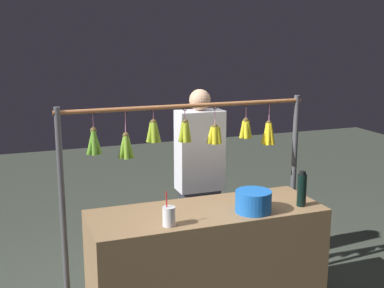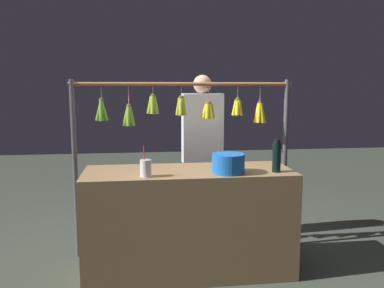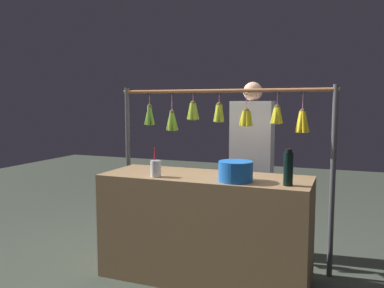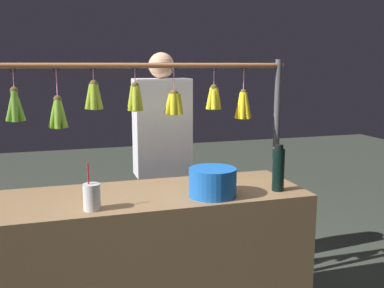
{
  "view_description": "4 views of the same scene",
  "coord_description": "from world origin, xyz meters",
  "px_view_note": "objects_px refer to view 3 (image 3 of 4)",
  "views": [
    {
      "loc": [
        1.27,
        3.14,
        2.08
      ],
      "look_at": [
        0.11,
        0.0,
        1.33
      ],
      "focal_mm": 47.49,
      "sensor_mm": 36.0,
      "label": 1
    },
    {
      "loc": [
        0.37,
        3.08,
        1.51
      ],
      "look_at": [
        -0.03,
        0.0,
        1.06
      ],
      "focal_mm": 37.15,
      "sensor_mm": 36.0,
      "label": 2
    },
    {
      "loc": [
        -1.04,
        2.92,
        1.42
      ],
      "look_at": [
        0.11,
        0.0,
        1.1
      ],
      "focal_mm": 36.83,
      "sensor_mm": 36.0,
      "label": 3
    },
    {
      "loc": [
        0.48,
        2.3,
        1.54
      ],
      "look_at": [
        -0.22,
        0.0,
        1.11
      ],
      "focal_mm": 41.67,
      "sensor_mm": 36.0,
      "label": 4
    }
  ],
  "objects_px": {
    "drink_cup": "(156,169)",
    "vendor_person": "(252,169)",
    "blue_bucket": "(236,171)",
    "water_bottle": "(288,168)"
  },
  "relations": [
    {
      "from": "drink_cup",
      "to": "vendor_person",
      "type": "relative_size",
      "value": 0.14
    },
    {
      "from": "blue_bucket",
      "to": "vendor_person",
      "type": "bearing_deg",
      "value": -85.05
    },
    {
      "from": "drink_cup",
      "to": "vendor_person",
      "type": "height_order",
      "value": "vendor_person"
    },
    {
      "from": "vendor_person",
      "to": "water_bottle",
      "type": "bearing_deg",
      "value": 117.95
    },
    {
      "from": "blue_bucket",
      "to": "vendor_person",
      "type": "distance_m",
      "value": 0.86
    },
    {
      "from": "water_bottle",
      "to": "vendor_person",
      "type": "bearing_deg",
      "value": -62.05
    },
    {
      "from": "water_bottle",
      "to": "vendor_person",
      "type": "xyz_separation_m",
      "value": [
        0.45,
        -0.86,
        -0.17
      ]
    },
    {
      "from": "vendor_person",
      "to": "blue_bucket",
      "type": "bearing_deg",
      "value": 94.95
    },
    {
      "from": "water_bottle",
      "to": "blue_bucket",
      "type": "xyz_separation_m",
      "value": [
        0.38,
        -0.01,
        -0.05
      ]
    },
    {
      "from": "drink_cup",
      "to": "vendor_person",
      "type": "distance_m",
      "value": 1.06
    }
  ]
}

